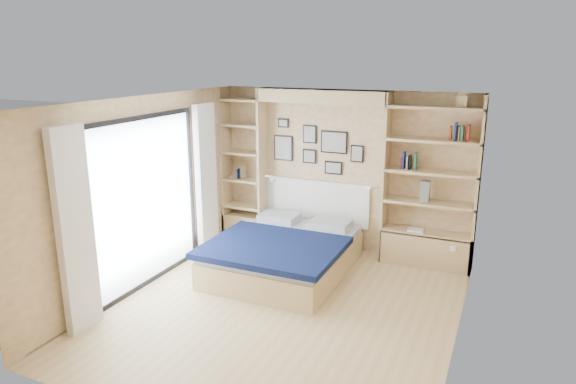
% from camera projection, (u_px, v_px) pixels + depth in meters
% --- Properties ---
extents(ground, '(4.50, 4.50, 0.00)m').
position_uv_depth(ground, '(283.00, 309.00, 6.25)').
color(ground, '#D3B580').
rests_on(ground, ground).
extents(room_shell, '(4.50, 4.50, 4.50)m').
position_uv_depth(room_shell, '(302.00, 191.00, 7.47)').
color(room_shell, beige).
rests_on(room_shell, ground).
extents(bed, '(1.79, 2.32, 1.07)m').
position_uv_depth(bed, '(285.00, 253.00, 7.27)').
color(bed, tan).
rests_on(bed, ground).
extents(photo_gallery, '(1.48, 0.02, 0.82)m').
position_uv_depth(photo_gallery, '(315.00, 147.00, 7.97)').
color(photo_gallery, black).
rests_on(photo_gallery, ground).
extents(reading_lamps, '(1.92, 0.12, 0.15)m').
position_uv_depth(reading_lamps, '(319.00, 183.00, 7.85)').
color(reading_lamps, silver).
rests_on(reading_lamps, ground).
extents(shelf_decor, '(3.55, 0.23, 2.03)m').
position_uv_depth(shelf_decor, '(415.00, 150.00, 7.21)').
color(shelf_decor, '#A51E1E').
rests_on(shelf_decor, ground).
extents(deck, '(3.20, 4.00, 0.05)m').
position_uv_depth(deck, '(64.00, 262.00, 7.65)').
color(deck, '#746855').
rests_on(deck, ground).
extents(deck_chair, '(0.43, 0.71, 0.71)m').
position_uv_depth(deck_chair, '(93.00, 243.00, 7.49)').
color(deck_chair, tan).
rests_on(deck_chair, ground).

